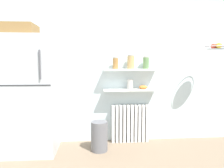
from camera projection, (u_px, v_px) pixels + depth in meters
The scene contains 12 objects.
back_wall at pixel (126, 67), 3.80m from camera, with size 7.04×0.10×2.60m, color silver.
refrigerator at pixel (30, 92), 3.32m from camera, with size 0.78×0.73×1.94m.
radiator at pixel (130, 123), 3.78m from camera, with size 0.64×0.12×0.65m.
wall_shelf_lower at pixel (131, 90), 3.68m from camera, with size 0.91×0.22×0.03m, color white.
wall_shelf_upper at pixel (131, 70), 3.65m from camera, with size 0.91×0.22×0.03m, color white.
storage_jar_0 at pixel (115, 63), 3.62m from camera, with size 0.09×0.09×0.20m.
storage_jar_1 at pixel (131, 62), 3.63m from camera, with size 0.12×0.12×0.23m.
storage_jar_2 at pixel (146, 63), 3.66m from camera, with size 0.10×0.10×0.21m.
vase at pixel (130, 84), 3.67m from camera, with size 0.10×0.10×0.16m, color #B2ADA8.
shelf_bowl at pixel (143, 87), 3.70m from camera, with size 0.14×0.14×0.06m, color orange.
trash_bin at pixel (99, 136), 3.40m from camera, with size 0.26×0.26×0.47m, color slate.
hanging_fruit_basket at pixel (216, 47), 3.39m from camera, with size 0.32×0.32×0.10m.
Camera 1 is at (-0.55, -1.73, 1.41)m, focal length 34.87 mm.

